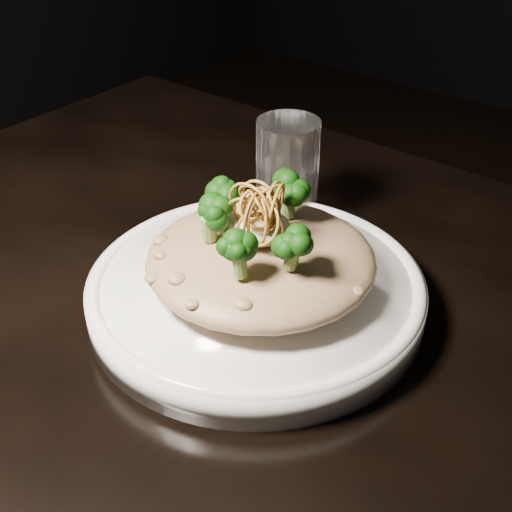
% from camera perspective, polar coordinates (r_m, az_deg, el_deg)
% --- Properties ---
extents(table, '(1.10, 0.80, 0.75)m').
position_cam_1_polar(table, '(0.66, 0.79, -12.46)').
color(table, black).
rests_on(table, ground).
extents(plate, '(0.29, 0.29, 0.03)m').
position_cam_1_polar(plate, '(0.63, 0.00, -3.03)').
color(plate, white).
rests_on(plate, table).
extents(risotto, '(0.20, 0.20, 0.04)m').
position_cam_1_polar(risotto, '(0.61, 0.40, -0.28)').
color(risotto, brown).
rests_on(risotto, plate).
extents(broccoli, '(0.14, 0.14, 0.05)m').
position_cam_1_polar(broccoli, '(0.58, -0.29, 3.44)').
color(broccoli, black).
rests_on(broccoli, risotto).
extents(cheese, '(0.06, 0.06, 0.02)m').
position_cam_1_polar(cheese, '(0.59, -0.07, 2.37)').
color(cheese, silver).
rests_on(cheese, risotto).
extents(shallots, '(0.06, 0.06, 0.04)m').
position_cam_1_polar(shallots, '(0.58, 0.26, 4.41)').
color(shallots, brown).
rests_on(shallots, cheese).
extents(drinking_glass, '(0.07, 0.07, 0.11)m').
position_cam_1_polar(drinking_glass, '(0.73, 2.52, 6.62)').
color(drinking_glass, white).
rests_on(drinking_glass, table).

